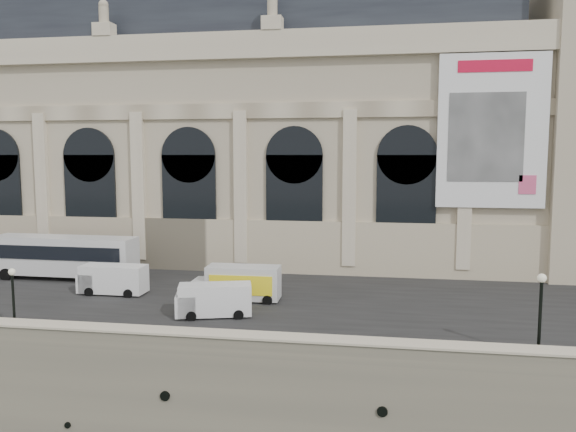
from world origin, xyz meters
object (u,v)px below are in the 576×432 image
lamp_right (540,317)px  van_c (110,279)px  lamp_left (14,302)px  bus_left (64,256)px  van_b (210,300)px  box_truck (239,283)px

lamp_right → van_c: bearing=162.1°
lamp_left → lamp_right: lamp_right is taller
van_c → lamp_left: 10.49m
bus_left → van_c: size_ratio=2.48×
bus_left → lamp_right: 38.65m
bus_left → van_c: (6.47, -4.32, -0.96)m
van_c → lamp_left: size_ratio=1.27×
bus_left → lamp_right: bearing=-21.0°
van_b → van_c: bearing=153.9°
bus_left → van_b: 18.58m
box_truck → lamp_left: 15.43m
bus_left → lamp_right: (36.07, -13.87, 0.19)m
bus_left → lamp_right: lamp_right is taller
bus_left → box_truck: size_ratio=1.97×
bus_left → box_truck: 17.61m
van_b → lamp_left: 12.16m
van_c → lamp_left: bearing=-95.7°
van_b → lamp_right: lamp_right is taller
van_b → van_c: size_ratio=1.03×
bus_left → lamp_right: size_ratio=2.77×
van_c → box_truck: (10.53, -0.21, 0.14)m
lamp_left → lamp_right: (30.63, 0.85, 0.28)m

